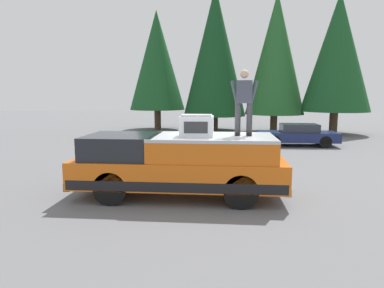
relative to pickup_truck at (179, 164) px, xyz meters
name	(u,v)px	position (x,y,z in m)	size (l,w,h in m)	color
ground_plane	(207,194)	(0.24, -0.73, -0.87)	(90.00, 90.00, 0.00)	slate
pickup_truck	(179,164)	(0.00, 0.00, 0.00)	(2.01, 5.54, 1.65)	orange
compressor_unit	(197,126)	(-0.20, -0.48, 1.05)	(0.65, 0.84, 0.56)	silver
person_on_truck_bed	(244,101)	(0.10, -1.67, 1.68)	(0.29, 0.72, 1.69)	#333338
parked_car_navy	(297,135)	(9.65, -5.10, -0.29)	(1.64, 4.10, 1.16)	navy
conifer_far_left	(337,53)	(15.41, -8.71, 4.59)	(4.53, 4.53, 9.40)	#4C3826
conifer_left	(276,54)	(16.32, -4.81, 4.62)	(4.15, 4.15, 9.73)	#4C3826
conifer_center_left	(215,52)	(17.02, -0.51, 4.89)	(4.60, 4.60, 10.44)	#4C3826
conifer_center_right	(157,61)	(17.42, 3.88, 4.34)	(4.18, 4.18, 8.92)	#4C3826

